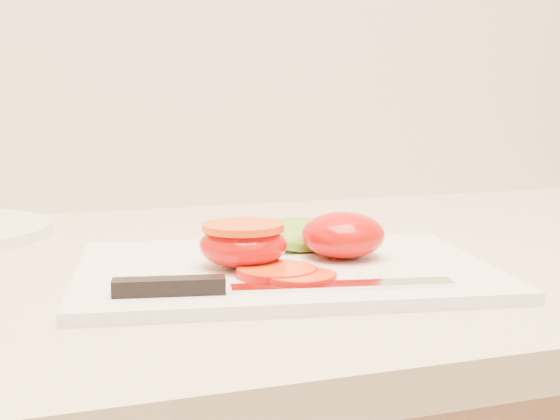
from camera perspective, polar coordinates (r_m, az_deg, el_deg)
name	(u,v)px	position (r m, az deg, el deg)	size (l,w,h in m)	color
cutting_board	(284,270)	(0.66, 0.29, -4.41)	(0.34, 0.25, 0.01)	white
tomato_half_dome	(343,235)	(0.68, 4.64, -1.83)	(0.07, 0.07, 0.04)	#C30102
tomato_half_cut	(243,243)	(0.65, -2.71, -2.42)	(0.07, 0.07, 0.04)	#C30102
tomato_slice_0	(277,272)	(0.62, -0.24, -4.54)	(0.06, 0.06, 0.01)	orange
tomato_slice_1	(300,277)	(0.60, 1.48, -4.92)	(0.06, 0.06, 0.01)	orange
lettuce_leaf_0	(301,234)	(0.74, 1.52, -1.79)	(0.10, 0.07, 0.02)	#74BB31
knife	(239,286)	(0.57, -3.03, -5.57)	(0.25, 0.07, 0.01)	silver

